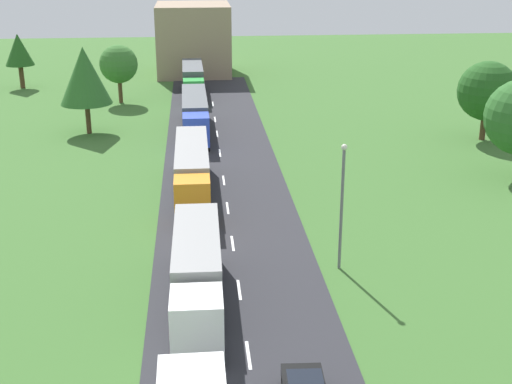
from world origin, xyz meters
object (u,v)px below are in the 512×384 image
at_px(truck_fourth, 195,112).
at_px(tree_ash, 19,50).
at_px(lamppost_second, 342,201).
at_px(tree_pine, 487,91).
at_px(truck_third, 192,169).
at_px(distant_building, 194,39).
at_px(truck_fifth, 193,79).
at_px(tree_oak, 119,64).
at_px(tree_elm, 85,76).
at_px(truck_second, 197,271).

relative_size(truck_fourth, tree_ash, 2.09).
height_order(lamppost_second, tree_pine, lamppost_second).
xyz_separation_m(truck_third, distant_building, (0.48, 52.20, 2.82)).
relative_size(truck_fifth, tree_oak, 1.85).
distance_m(tree_oak, tree_pine, 42.11).
relative_size(truck_third, tree_pine, 1.85).
relative_size(tree_oak, tree_elm, 0.79).
xyz_separation_m(truck_second, truck_fourth, (0.14, 36.08, -0.03)).
xyz_separation_m(truck_third, tree_pine, (28.54, 13.45, 2.68)).
relative_size(truck_fourth, tree_pine, 1.93).
distance_m(truck_fourth, tree_oak, 17.48).
distance_m(lamppost_second, tree_elm, 38.12).
bearing_deg(tree_ash, tree_elm, -63.72).
bearing_deg(truck_second, truck_third, 90.65).
relative_size(lamppost_second, distant_building, 0.65).
bearing_deg(tree_elm, truck_second, -73.89).
distance_m(tree_oak, tree_ash, 17.15).
height_order(truck_fifth, tree_elm, tree_elm).
bearing_deg(distant_building, tree_elm, -108.46).
relative_size(truck_third, tree_oak, 2.06).
relative_size(truck_third, tree_elm, 1.64).
bearing_deg(truck_third, tree_oak, 104.32).
bearing_deg(tree_oak, lamppost_second, -69.84).
bearing_deg(truck_fifth, lamppost_second, -80.32).
relative_size(truck_fourth, lamppost_second, 1.92).
height_order(truck_second, lamppost_second, lamppost_second).
bearing_deg(truck_second, tree_ash, 110.30).
height_order(truck_fourth, distant_building, distant_building).
bearing_deg(truck_fourth, lamppost_second, -75.40).
xyz_separation_m(truck_fifth, distant_building, (0.26, 15.97, 2.81)).
height_order(tree_elm, tree_ash, tree_elm).
xyz_separation_m(truck_fourth, tree_pine, (28.20, -5.14, 2.73)).
height_order(truck_third, tree_elm, tree_elm).
relative_size(tree_pine, tree_elm, 0.88).
bearing_deg(tree_elm, distant_building, 71.54).
bearing_deg(tree_ash, tree_oak, -36.14).
height_order(truck_fourth, tree_oak, tree_oak).
bearing_deg(distant_building, truck_second, -90.23).
bearing_deg(truck_fifth, truck_fourth, -89.61).
height_order(tree_oak, tree_pine, tree_pine).
bearing_deg(tree_elm, truck_fourth, -4.35).
relative_size(truck_second, lamppost_second, 1.57).
distance_m(tree_elm, tree_ash, 26.93).
xyz_separation_m(tree_oak, tree_pine, (37.07, -19.98, 0.20)).
height_order(lamppost_second, tree_ash, lamppost_second).
bearing_deg(lamppost_second, truck_fifth, 99.68).
bearing_deg(tree_oak, tree_ash, 143.86).
bearing_deg(truck_fourth, tree_ash, 132.31).
xyz_separation_m(truck_fourth, tree_oak, (-8.87, 14.84, 2.53)).
xyz_separation_m(truck_second, distant_building, (0.28, 69.69, 2.83)).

